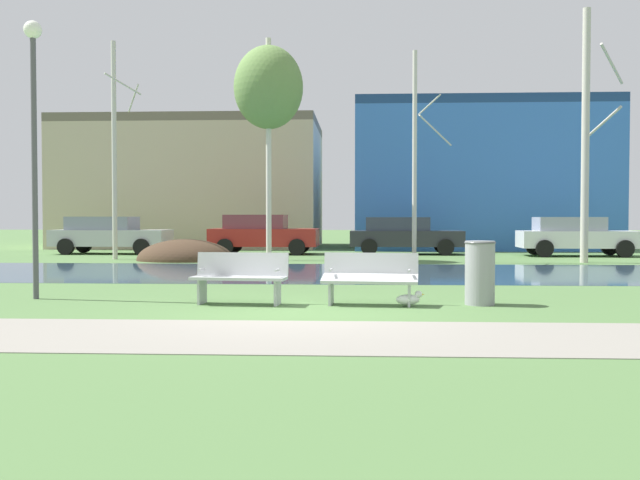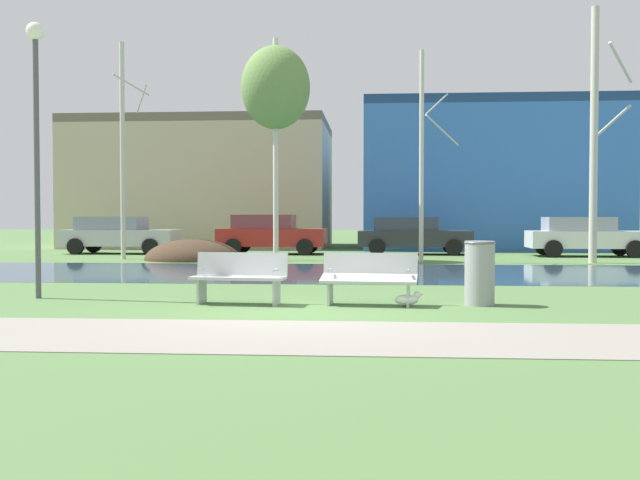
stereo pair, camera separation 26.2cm
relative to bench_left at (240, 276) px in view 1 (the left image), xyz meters
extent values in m
plane|color=#4C703D|center=(1.09, 8.90, -0.47)|extent=(120.00, 120.00, 0.00)
cube|color=gray|center=(1.09, -3.25, -0.47)|extent=(60.00, 2.55, 0.01)
cube|color=#2D475B|center=(1.09, 7.04, -0.47)|extent=(80.00, 6.85, 0.01)
ellipsoid|color=#423021|center=(-3.89, 12.26, -0.47)|extent=(3.30, 2.95, 1.44)
cube|color=#B2B5B7|center=(-0.01, -0.09, -0.02)|extent=(1.64, 0.63, 0.05)
cube|color=#B2B5B7|center=(0.02, 0.18, 0.20)|extent=(1.60, 0.23, 0.40)
cube|color=#B2B5B7|center=(-0.66, 0.03, -0.25)|extent=(0.08, 0.43, 0.45)
cube|color=#B2B5B7|center=(0.65, -0.10, -0.25)|extent=(0.08, 0.43, 0.45)
cylinder|color=#B2B5B7|center=(-0.66, -0.01, 0.12)|extent=(0.07, 0.28, 0.04)
cylinder|color=#B2B5B7|center=(0.65, -0.14, 0.12)|extent=(0.07, 0.28, 0.04)
cube|color=#B2B5B7|center=(2.19, -0.09, -0.02)|extent=(1.64, 0.63, 0.15)
cube|color=#B2B5B7|center=(2.22, 0.18, 0.20)|extent=(1.60, 0.23, 0.40)
cube|color=#B2B5B7|center=(1.55, 0.03, -0.25)|extent=(0.08, 0.43, 0.45)
cube|color=#B2B5B7|center=(2.85, -0.10, -0.25)|extent=(0.08, 0.43, 0.45)
cylinder|color=#B2B5B7|center=(1.54, -0.01, 0.12)|extent=(0.07, 0.28, 0.04)
cylinder|color=#B2B5B7|center=(2.85, -0.14, 0.12)|extent=(0.07, 0.28, 0.04)
cylinder|color=gray|center=(4.05, 0.13, 0.07)|extent=(0.50, 0.50, 1.08)
torus|color=#545557|center=(4.05, 0.13, 0.58)|extent=(0.52, 0.52, 0.04)
ellipsoid|color=white|center=(2.82, -0.23, -0.35)|extent=(0.39, 0.17, 0.17)
sphere|color=white|center=(2.99, -0.23, -0.26)|extent=(0.12, 0.12, 0.12)
cone|color=gold|center=(3.06, -0.23, -0.26)|extent=(0.07, 0.04, 0.04)
cylinder|color=gold|center=(2.84, -0.26, -0.42)|extent=(0.01, 0.01, 0.10)
cylinder|color=gold|center=(2.84, -0.19, -0.42)|extent=(0.01, 0.01, 0.10)
cylinder|color=#4C4C51|center=(-3.81, 0.59, 1.87)|extent=(0.10, 0.10, 4.68)
sphere|color=white|center=(-3.81, 0.59, 4.35)|extent=(0.32, 0.32, 0.32)
cylinder|color=beige|center=(-6.47, 12.68, 3.31)|extent=(0.17, 0.17, 7.56)
cylinder|color=beige|center=(-5.90, 13.06, 5.18)|extent=(0.70, 0.99, 0.85)
cylinder|color=beige|center=(-5.97, 12.16, 5.51)|extent=(1.00, 0.98, 0.62)
cylinder|color=beige|center=(-1.05, 12.47, 3.30)|extent=(0.19, 0.19, 7.54)
ellipsoid|color=#668947|center=(-1.05, 12.47, 5.41)|extent=(2.36, 2.36, 2.83)
cylinder|color=beige|center=(3.84, 11.74, 2.98)|extent=(0.15, 0.15, 6.90)
cylinder|color=beige|center=(4.35, 12.09, 4.72)|extent=(0.68, 0.97, 0.57)
cylinder|color=beige|center=(4.45, 11.11, 3.75)|extent=(1.17, 1.14, 0.88)
cylinder|color=#BCB7A8|center=(9.28, 11.59, 3.60)|extent=(0.25, 0.25, 8.14)
cylinder|color=#BCB7A8|center=(9.97, 12.06, 4.07)|extent=(0.89, 1.24, 0.99)
cylinder|color=#BCB7A8|center=(9.88, 10.98, 5.77)|extent=(1.07, 1.04, 1.11)
cube|color=#B2B5BC|center=(-7.82, 16.23, 0.17)|extent=(4.62, 1.84, 0.64)
cube|color=gray|center=(-8.19, 16.24, 0.75)|extent=(2.60, 1.58, 0.52)
cylinder|color=black|center=(-6.29, 17.05, -0.15)|extent=(0.65, 0.24, 0.64)
cylinder|color=black|center=(-6.34, 15.33, -0.15)|extent=(0.65, 0.24, 0.64)
cylinder|color=black|center=(-9.30, 17.13, -0.15)|extent=(0.65, 0.24, 0.64)
cylinder|color=black|center=(-9.35, 15.42, -0.15)|extent=(0.65, 0.24, 0.64)
cube|color=maroon|center=(-1.71, 16.40, 0.19)|extent=(4.28, 1.95, 0.69)
cube|color=brown|center=(-2.05, 16.41, 0.81)|extent=(2.42, 1.68, 0.55)
cylinder|color=black|center=(-0.29, 17.28, -0.15)|extent=(0.65, 0.24, 0.64)
cylinder|color=black|center=(-0.34, 15.45, -0.15)|extent=(0.65, 0.24, 0.64)
cylinder|color=black|center=(-3.08, 17.36, -0.15)|extent=(0.65, 0.24, 0.64)
cylinder|color=black|center=(-3.13, 15.52, -0.15)|extent=(0.65, 0.24, 0.64)
cube|color=#282B30|center=(3.90, 16.54, 0.15)|extent=(4.45, 1.85, 0.61)
cube|color=#2F3648|center=(3.55, 16.55, 0.73)|extent=(2.51, 1.59, 0.53)
cylinder|color=black|center=(5.38, 17.36, -0.15)|extent=(0.65, 0.24, 0.64)
cylinder|color=black|center=(5.33, 15.63, -0.15)|extent=(0.65, 0.24, 0.64)
cylinder|color=black|center=(2.48, 17.44, -0.15)|extent=(0.65, 0.24, 0.64)
cylinder|color=black|center=(2.43, 15.72, -0.15)|extent=(0.65, 0.24, 0.64)
cube|color=silver|center=(10.25, 15.50, 0.16)|extent=(4.37, 1.86, 0.63)
cube|color=#949AAC|center=(9.91, 15.51, 0.74)|extent=(2.46, 1.60, 0.52)
cylinder|color=black|center=(11.70, 16.33, -0.15)|extent=(0.65, 0.24, 0.64)
cylinder|color=black|center=(11.65, 14.59, -0.15)|extent=(0.65, 0.24, 0.64)
cylinder|color=black|center=(8.85, 16.41, -0.15)|extent=(0.65, 0.24, 0.64)
cylinder|color=black|center=(8.80, 14.67, -0.15)|extent=(0.65, 0.24, 0.64)
cube|color=#BCAD8E|center=(-6.12, 23.82, 2.42)|extent=(12.26, 7.89, 5.78)
cube|color=#675F4E|center=(-6.12, 23.82, 5.50)|extent=(12.26, 7.89, 0.40)
cube|color=#3870C6|center=(7.58, 22.96, 2.67)|extent=(11.44, 8.37, 6.29)
cube|color=navy|center=(7.58, 22.96, 6.01)|extent=(11.44, 8.37, 0.40)
camera|label=1|loc=(2.00, -12.17, 1.01)|focal=40.73mm
camera|label=2|loc=(2.26, -12.16, 1.01)|focal=40.73mm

